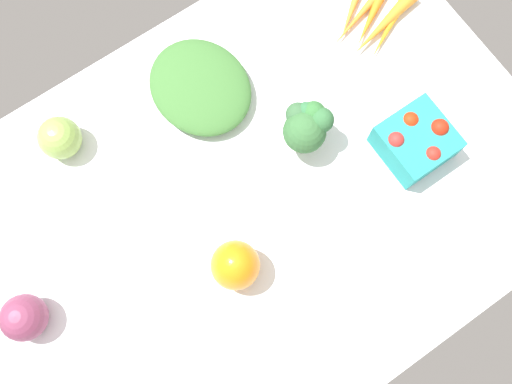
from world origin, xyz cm
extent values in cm
cube|color=white|center=(0.00, 0.00, 1.00)|extent=(104.00, 76.00, 2.00)
ellipsoid|color=orange|center=(-10.09, -8.83, 7.01)|extent=(10.85, 10.85, 10.01)
cylinder|color=#A3C485|center=(12.10, 3.13, 3.80)|extent=(3.30, 3.30, 3.60)
sphere|color=#356737|center=(12.10, 3.13, 8.39)|extent=(7.44, 7.44, 7.44)
sphere|color=#336E35|center=(14.75, 4.50, 9.98)|extent=(4.24, 4.24, 4.24)
sphere|color=#36603A|center=(12.68, 6.05, 9.23)|extent=(4.16, 4.16, 4.16)
sphere|color=#2F6A3E|center=(14.01, 5.42, 9.89)|extent=(3.44, 3.44, 3.44)
sphere|color=#366E3B|center=(14.96, 3.98, 9.45)|extent=(3.19, 3.19, 3.19)
sphere|color=#326839|center=(15.06, 2.77, 10.18)|extent=(4.34, 4.34, 4.34)
sphere|color=#89AD4F|center=(-22.87, 26.86, 5.76)|extent=(7.51, 7.51, 7.51)
cone|color=orange|center=(35.39, 19.46, 3.04)|extent=(12.16, 9.60, 2.07)
cone|color=orange|center=(36.24, 17.72, 3.06)|extent=(17.51, 7.06, 2.11)
cone|color=orange|center=(37.12, 15.92, 3.11)|extent=(12.23, 8.50, 2.23)
cone|color=orange|center=(38.34, 13.41, 3.47)|extent=(17.71, 6.63, 2.93)
cone|color=orange|center=(38.81, 12.45, 3.02)|extent=(13.90, 8.40, 2.03)
sphere|color=#813756|center=(-42.62, 3.48, 5.79)|extent=(7.58, 7.58, 7.58)
cube|color=teal|center=(27.89, -8.48, 5.09)|extent=(11.43, 11.43, 6.17)
sphere|color=red|center=(24.11, -6.70, 7.84)|extent=(2.86, 2.86, 2.86)
sphere|color=red|center=(28.47, -5.21, 7.47)|extent=(3.00, 3.00, 3.00)
sphere|color=red|center=(31.61, -9.18, 7.78)|extent=(3.20, 3.20, 3.20)
sphere|color=red|center=(27.78, -12.18, 7.64)|extent=(2.78, 2.78, 2.78)
ellipsoid|color=#3C7133|center=(2.72, 21.80, 4.29)|extent=(19.15, 21.80, 4.58)
camera|label=1|loc=(-13.64, -19.92, 98.28)|focal=39.69mm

